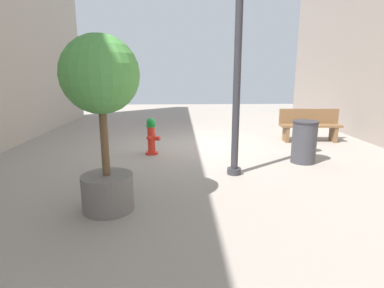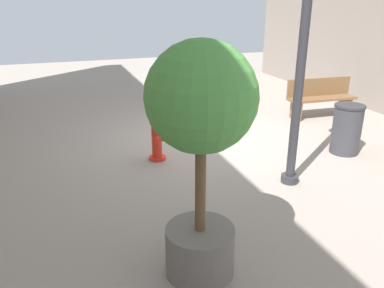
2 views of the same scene
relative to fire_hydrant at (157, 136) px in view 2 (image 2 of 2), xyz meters
name	(u,v)px [view 2 (image 2 of 2)]	position (x,y,z in m)	size (l,w,h in m)	color
ground_plane	(200,137)	(-1.18, -0.88, -0.46)	(23.40, 23.40, 0.00)	gray
fire_hydrant	(157,136)	(0.00, 0.00, 0.00)	(0.39, 0.41, 0.91)	red
bench_near	(321,97)	(-4.53, -1.31, 0.04)	(1.77, 0.53, 0.95)	brown
planter_tree	(201,131)	(0.36, 3.19, 1.16)	(1.07, 1.07, 2.49)	slate
street_lamp	(307,7)	(-1.78, 1.64, 2.23)	(0.36, 0.36, 4.39)	#2D2D33
trash_bin	(347,129)	(-3.48, 0.88, 0.02)	(0.56, 0.56, 0.95)	#38383D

